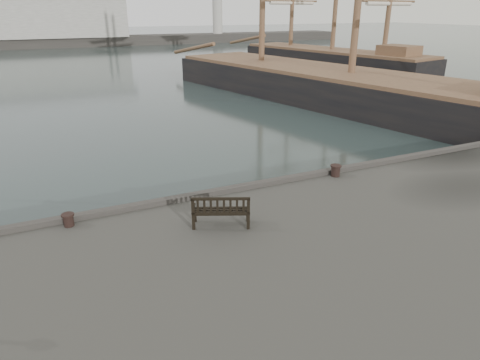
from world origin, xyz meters
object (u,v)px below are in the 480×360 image
at_px(bollard_left, 68,220).
at_px(tall_ship_far, 331,64).
at_px(tall_ship_main, 349,96).
at_px(bench, 221,216).
at_px(bollard_right, 336,171).

relative_size(bollard_left, tall_ship_far, 0.01).
bearing_deg(tall_ship_far, tall_ship_main, -134.65).
xyz_separation_m(bench, bollard_right, (5.76, 1.97, -0.09)).
height_order(bollard_left, tall_ship_main, tall_ship_main).
bearing_deg(tall_ship_main, bollard_left, -158.04).
relative_size(bollard_right, tall_ship_main, 0.01).
height_order(bollard_left, tall_ship_far, tall_ship_far).
bearing_deg(bollard_right, tall_ship_main, 50.09).
height_order(bollard_right, tall_ship_main, tall_ship_main).
bearing_deg(bench, bollard_left, 179.14).
bearing_deg(bollard_right, tall_ship_far, 54.00).
xyz_separation_m(bollard_left, tall_ship_main, (23.89, 16.58, -0.97)).
xyz_separation_m(bench, tall_ship_far, (31.93, 38.00, -1.07)).
distance_m(bench, tall_ship_far, 49.65).
distance_m(bench, bollard_right, 6.09).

